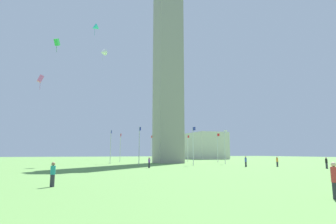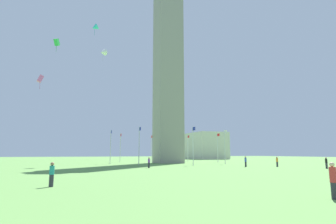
{
  "view_description": "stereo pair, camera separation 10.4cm",
  "coord_description": "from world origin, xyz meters",
  "px_view_note": "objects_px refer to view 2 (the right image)",
  "views": [
    {
      "loc": [
        58.57,
        -22.22,
        2.22
      ],
      "look_at": [
        0.0,
        0.0,
        11.78
      ],
      "focal_mm": 28.94,
      "sensor_mm": 36.0,
      "label": 1
    },
    {
      "loc": [
        58.61,
        -22.13,
        2.22
      ],
      "look_at": [
        0.0,
        0.0,
        11.78
      ],
      "focal_mm": 28.94,
      "sensor_mm": 36.0,
      "label": 2
    }
  ],
  "objects_px": {
    "kite_pink_box": "(40,79)",
    "kite_cyan_delta": "(95,27)",
    "flagpole_sw": "(120,146)",
    "kite_white_delta": "(103,52)",
    "flagpole_nw": "(139,144)",
    "flagpole_n": "(193,144)",
    "person_orange_shirt": "(277,162)",
    "flagpole_ne": "(225,145)",
    "flagpole_e": "(218,146)",
    "flagpole_w": "(111,145)",
    "person_purple_shirt": "(149,163)",
    "distant_building": "(204,146)",
    "flagpole_s": "(151,147)",
    "person_black_shirt": "(326,163)",
    "kite_green_box": "(57,42)",
    "person_red_shirt": "(333,181)",
    "person_blue_shirt": "(246,162)",
    "obelisk_monument": "(168,53)",
    "person_teal_shirt": "(52,175)",
    "flagpole_se": "(188,147)"
  },
  "relations": [
    {
      "from": "flagpole_ne",
      "to": "flagpole_e",
      "type": "distance_m",
      "value": 10.03
    },
    {
      "from": "flagpole_ne",
      "to": "person_blue_shirt",
      "type": "relative_size",
      "value": 4.15
    },
    {
      "from": "flagpole_nw",
      "to": "kite_white_delta",
      "type": "xyz_separation_m",
      "value": [
        -6.89,
        -6.44,
        19.5
      ]
    },
    {
      "from": "flagpole_n",
      "to": "person_blue_shirt",
      "type": "xyz_separation_m",
      "value": [
        7.48,
        5.93,
        -3.1
      ]
    },
    {
      "from": "flagpole_se",
      "to": "kite_white_delta",
      "type": "relative_size",
      "value": 2.61
    },
    {
      "from": "person_black_shirt",
      "to": "person_red_shirt",
      "type": "xyz_separation_m",
      "value": [
        19.61,
        -23.55,
        0.07
      ]
    },
    {
      "from": "flagpole_nw",
      "to": "kite_green_box",
      "type": "height_order",
      "value": "kite_green_box"
    },
    {
      "from": "person_purple_shirt",
      "to": "kite_white_delta",
      "type": "distance_m",
      "value": 28.2
    },
    {
      "from": "flagpole_ne",
      "to": "kite_green_box",
      "type": "distance_m",
      "value": 37.29
    },
    {
      "from": "flagpole_e",
      "to": "flagpole_s",
      "type": "xyz_separation_m",
      "value": [
        -13.1,
        -13.1,
        0.0
      ]
    },
    {
      "from": "person_purple_shirt",
      "to": "distant_building",
      "type": "height_order",
      "value": "distant_building"
    },
    {
      "from": "person_red_shirt",
      "to": "flagpole_n",
      "type": "bearing_deg",
      "value": -10.85
    },
    {
      "from": "person_orange_shirt",
      "to": "kite_green_box",
      "type": "xyz_separation_m",
      "value": [
        -3.79,
        -35.22,
        17.2
      ]
    },
    {
      "from": "kite_pink_box",
      "to": "kite_cyan_delta",
      "type": "distance_m",
      "value": 14.46
    },
    {
      "from": "flagpole_s",
      "to": "person_orange_shirt",
      "type": "distance_m",
      "value": 37.02
    },
    {
      "from": "person_teal_shirt",
      "to": "distant_building",
      "type": "xyz_separation_m",
      "value": [
        -76.86,
        52.66,
        4.29
      ]
    },
    {
      "from": "kite_pink_box",
      "to": "kite_cyan_delta",
      "type": "bearing_deg",
      "value": 112.64
    },
    {
      "from": "kite_white_delta",
      "to": "flagpole_nw",
      "type": "bearing_deg",
      "value": 43.04
    },
    {
      "from": "flagpole_n",
      "to": "flagpole_nw",
      "type": "distance_m",
      "value": 10.03
    },
    {
      "from": "person_purple_shirt",
      "to": "kite_green_box",
      "type": "xyz_separation_m",
      "value": [
        0.13,
        -14.08,
        17.24
      ]
    },
    {
      "from": "person_black_shirt",
      "to": "person_purple_shirt",
      "type": "distance_m",
      "value": 26.21
    },
    {
      "from": "flagpole_n",
      "to": "person_orange_shirt",
      "type": "distance_m",
      "value": 14.64
    },
    {
      "from": "flagpole_s",
      "to": "person_red_shirt",
      "type": "bearing_deg",
      "value": -8.94
    },
    {
      "from": "flagpole_w",
      "to": "flagpole_nw",
      "type": "relative_size",
      "value": 1.0
    },
    {
      "from": "flagpole_n",
      "to": "flagpole_nw",
      "type": "relative_size",
      "value": 1.0
    },
    {
      "from": "distant_building",
      "to": "person_purple_shirt",
      "type": "bearing_deg",
      "value": -35.11
    },
    {
      "from": "flagpole_sw",
      "to": "kite_cyan_delta",
      "type": "distance_m",
      "value": 29.94
    },
    {
      "from": "flagpole_w",
      "to": "kite_white_delta",
      "type": "distance_m",
      "value": 19.82
    },
    {
      "from": "flagpole_n",
      "to": "kite_green_box",
      "type": "relative_size",
      "value": 3.49
    },
    {
      "from": "flagpole_s",
      "to": "obelisk_monument",
      "type": "bearing_deg",
      "value": -0.0
    },
    {
      "from": "flagpole_s",
      "to": "kite_pink_box",
      "type": "bearing_deg",
      "value": -44.99
    },
    {
      "from": "flagpole_n",
      "to": "person_black_shirt",
      "type": "height_order",
      "value": "flagpole_n"
    },
    {
      "from": "flagpole_sw",
      "to": "kite_white_delta",
      "type": "relative_size",
      "value": 2.61
    },
    {
      "from": "flagpole_nw",
      "to": "person_black_shirt",
      "type": "relative_size",
      "value": 4.35
    },
    {
      "from": "flagpole_ne",
      "to": "flagpole_w",
      "type": "height_order",
      "value": "same"
    },
    {
      "from": "flagpole_s",
      "to": "kite_white_delta",
      "type": "relative_size",
      "value": 2.61
    },
    {
      "from": "flagpole_s",
      "to": "kite_cyan_delta",
      "type": "relative_size",
      "value": 3.11
    },
    {
      "from": "flagpole_w",
      "to": "flagpole_e",
      "type": "bearing_deg",
      "value": 90.0
    },
    {
      "from": "flagpole_sw",
      "to": "kite_pink_box",
      "type": "relative_size",
      "value": 3.07
    },
    {
      "from": "flagpole_ne",
      "to": "flagpole_s",
      "type": "height_order",
      "value": "same"
    },
    {
      "from": "person_orange_shirt",
      "to": "flagpole_nw",
      "type": "bearing_deg",
      "value": 31.15
    },
    {
      "from": "person_purple_shirt",
      "to": "flagpole_e",
      "type": "bearing_deg",
      "value": -8.98
    },
    {
      "from": "flagpole_se",
      "to": "person_black_shirt",
      "type": "relative_size",
      "value": 4.35
    },
    {
      "from": "flagpole_ne",
      "to": "flagpole_w",
      "type": "relative_size",
      "value": 1.0
    },
    {
      "from": "flagpole_w",
      "to": "person_teal_shirt",
      "type": "relative_size",
      "value": 4.41
    },
    {
      "from": "flagpole_e",
      "to": "flagpole_nw",
      "type": "relative_size",
      "value": 1.0
    },
    {
      "from": "flagpole_e",
      "to": "flagpole_sw",
      "type": "distance_m",
      "value": 24.2
    },
    {
      "from": "person_black_shirt",
      "to": "kite_green_box",
      "type": "height_order",
      "value": "kite_green_box"
    },
    {
      "from": "person_purple_shirt",
      "to": "person_orange_shirt",
      "type": "relative_size",
      "value": 0.96
    },
    {
      "from": "flagpole_n",
      "to": "flagpole_nw",
      "type": "xyz_separation_m",
      "value": [
        -3.84,
        -9.26,
        0.0
      ]
    }
  ]
}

